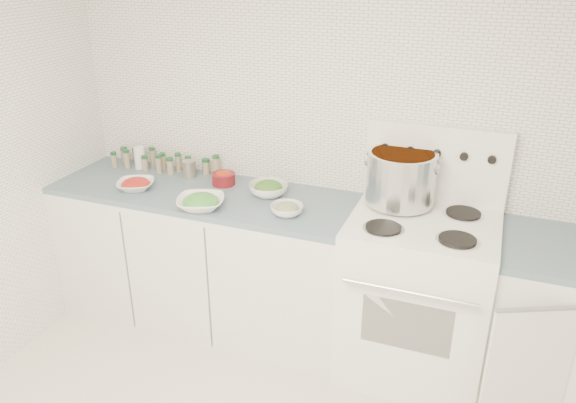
{
  "coord_description": "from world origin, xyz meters",
  "views": [
    {
      "loc": [
        0.75,
        -1.5,
        2.21
      ],
      "look_at": [
        -0.26,
        1.14,
        0.94
      ],
      "focal_mm": 35.0,
      "sensor_mm": 36.0,
      "label": 1
    }
  ],
  "objects_px": {
    "bowl_snowpea": "(201,202)",
    "bowl_tomato": "(136,184)",
    "stove": "(417,292)",
    "stock_pot": "(401,176)"
  },
  "relations": [
    {
      "from": "bowl_snowpea",
      "to": "bowl_tomato",
      "type": "bearing_deg",
      "value": 168.28
    },
    {
      "from": "stock_pot",
      "to": "bowl_snowpea",
      "type": "height_order",
      "value": "stock_pot"
    },
    {
      "from": "stock_pot",
      "to": "stove",
      "type": "bearing_deg",
      "value": -44.14
    },
    {
      "from": "stove",
      "to": "bowl_tomato",
      "type": "bearing_deg",
      "value": -176.2
    },
    {
      "from": "bowl_tomato",
      "to": "bowl_snowpea",
      "type": "xyz_separation_m",
      "value": [
        0.5,
        -0.1,
        0.01
      ]
    },
    {
      "from": "stock_pot",
      "to": "bowl_tomato",
      "type": "distance_m",
      "value": 1.56
    },
    {
      "from": "stove",
      "to": "bowl_tomato",
      "type": "distance_m",
      "value": 1.75
    },
    {
      "from": "stove",
      "to": "bowl_tomato",
      "type": "height_order",
      "value": "stove"
    },
    {
      "from": "stove",
      "to": "stock_pot",
      "type": "bearing_deg",
      "value": 135.86
    },
    {
      "from": "stove",
      "to": "stock_pot",
      "type": "distance_m",
      "value": 0.65
    }
  ]
}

